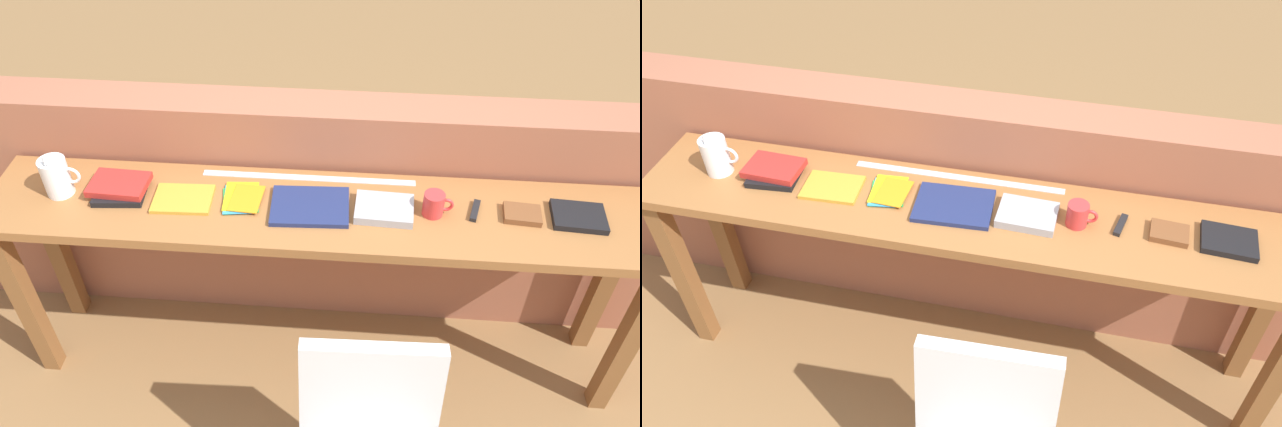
{
  "view_description": "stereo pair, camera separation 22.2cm",
  "coord_description": "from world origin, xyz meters",
  "views": [
    {
      "loc": [
        0.13,
        -1.39,
        2.39
      ],
      "look_at": [
        0.0,
        0.25,
        0.9
      ],
      "focal_mm": 35.0,
      "sensor_mm": 36.0,
      "label": 1
    },
    {
      "loc": [
        0.35,
        -1.36,
        2.39
      ],
      "look_at": [
        0.0,
        0.25,
        0.9
      ],
      "focal_mm": 35.0,
      "sensor_mm": 36.0,
      "label": 2
    }
  ],
  "objects": [
    {
      "name": "ruler_metal_back_edge",
      "position": [
        -0.06,
        0.47,
        0.88
      ],
      "size": [
        0.82,
        0.03,
        0.0
      ],
      "primitive_type": "cube",
      "color": "silver",
      "rests_on": "sideboard"
    },
    {
      "name": "leather_journal_brown",
      "position": [
        0.72,
        0.31,
        0.89
      ],
      "size": [
        0.14,
        0.11,
        0.02
      ],
      "primitive_type": "cube",
      "rotation": [
        0.0,
        0.0,
        -0.08
      ],
      "color": "brown",
      "rests_on": "sideboard"
    },
    {
      "name": "book_repair_rightmost",
      "position": [
        0.92,
        0.32,
        0.89
      ],
      "size": [
        0.2,
        0.16,
        0.02
      ],
      "primitive_type": "cube",
      "rotation": [
        0.0,
        0.0,
        -0.07
      ],
      "color": "black",
      "rests_on": "sideboard"
    },
    {
      "name": "magazine_cycling",
      "position": [
        -0.51,
        0.3,
        0.89
      ],
      "size": [
        0.22,
        0.17,
        0.01
      ],
      "primitive_type": "cube",
      "rotation": [
        0.0,
        0.0,
        0.03
      ],
      "color": "gold",
      "rests_on": "sideboard"
    },
    {
      "name": "multitool_folded",
      "position": [
        0.56,
        0.32,
        0.89
      ],
      "size": [
        0.05,
        0.11,
        0.02
      ],
      "primitive_type": "cube",
      "rotation": [
        0.0,
        0.0,
        -0.25
      ],
      "color": "black",
      "rests_on": "sideboard"
    },
    {
      "name": "sideboard",
      "position": [
        0.0,
        0.3,
        0.74
      ],
      "size": [
        2.5,
        0.44,
        0.88
      ],
      "color": "#996033",
      "rests_on": "ground"
    },
    {
      "name": "book_grey_hardcover",
      "position": [
        0.23,
        0.3,
        0.9
      ],
      "size": [
        0.22,
        0.17,
        0.03
      ],
      "primitive_type": "cube",
      "rotation": [
        0.0,
        0.0,
        -0.05
      ],
      "color": "#9E9EA3",
      "rests_on": "sideboard"
    },
    {
      "name": "ground_plane",
      "position": [
        0.0,
        0.0,
        0.0
      ],
      "size": [
        40.0,
        40.0,
        0.0
      ],
      "primitive_type": "plane",
      "color": "olive"
    },
    {
      "name": "book_open_centre",
      "position": [
        -0.04,
        0.3,
        0.89
      ],
      "size": [
        0.29,
        0.22,
        0.02
      ],
      "primitive_type": "cube",
      "rotation": [
        0.0,
        0.0,
        0.04
      ],
      "color": "navy",
      "rests_on": "sideboard"
    },
    {
      "name": "mug",
      "position": [
        0.4,
        0.3,
        0.92
      ],
      "size": [
        0.11,
        0.08,
        0.09
      ],
      "color": "red",
      "rests_on": "sideboard"
    },
    {
      "name": "book_stack_leftmost",
      "position": [
        -0.75,
        0.33,
        0.91
      ],
      "size": [
        0.22,
        0.18,
        0.05
      ],
      "color": "black",
      "rests_on": "sideboard"
    },
    {
      "name": "pamphlet_pile_colourful",
      "position": [
        -0.3,
        0.32,
        0.89
      ],
      "size": [
        0.16,
        0.19,
        0.01
      ],
      "color": "purple",
      "rests_on": "sideboard"
    },
    {
      "name": "pitcher_white",
      "position": [
        -0.98,
        0.31,
        0.96
      ],
      "size": [
        0.14,
        0.1,
        0.18
      ],
      "color": "white",
      "rests_on": "sideboard"
    },
    {
      "name": "brick_wall_back",
      "position": [
        0.0,
        0.64,
        0.56
      ],
      "size": [
        6.0,
        0.2,
        1.11
      ],
      "primitive_type": "cube",
      "color": "#9E5B42",
      "rests_on": "ground"
    }
  ]
}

